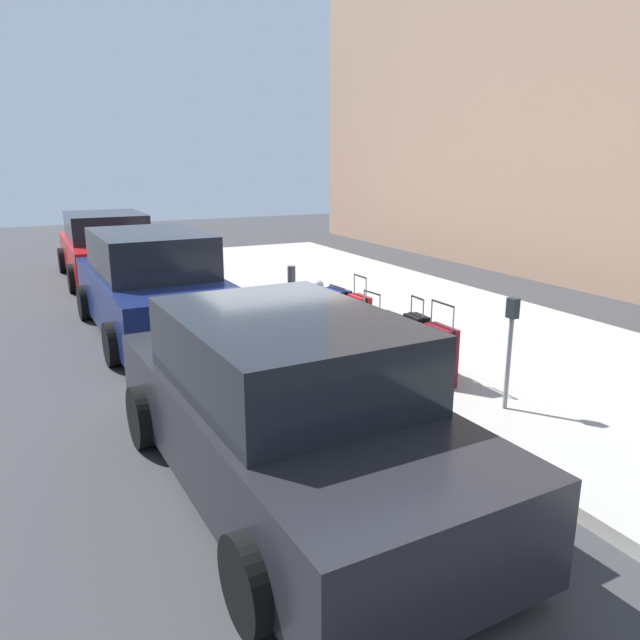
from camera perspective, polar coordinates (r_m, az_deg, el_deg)
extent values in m
plane|color=#333335|center=(10.62, -4.47, -0.74)|extent=(40.00, 40.00, 0.00)
cube|color=#9E9B93|center=(11.73, 6.92, 1.05)|extent=(18.00, 5.00, 0.14)
cube|color=maroon|center=(7.66, 11.22, -3.25)|extent=(0.48, 0.20, 0.73)
cube|color=black|center=(7.66, 11.22, -3.25)|extent=(0.49, 0.04, 0.74)
cylinder|color=gray|center=(7.37, 12.43, 0.09)|extent=(0.02, 0.02, 0.29)
cylinder|color=gray|center=(7.68, 10.44, 0.80)|extent=(0.02, 0.02, 0.29)
cylinder|color=black|center=(7.49, 11.47, 1.53)|extent=(0.42, 0.03, 0.02)
cylinder|color=black|center=(7.62, 12.10, -6.14)|extent=(0.04, 0.02, 0.04)
cylinder|color=black|center=(7.93, 10.13, -5.18)|extent=(0.04, 0.02, 0.04)
cube|color=black|center=(8.01, 8.98, -2.22)|extent=(0.35, 0.22, 0.76)
cube|color=black|center=(8.01, 8.98, -2.22)|extent=(0.35, 0.05, 0.78)
cylinder|color=gray|center=(7.77, 9.68, 1.01)|extent=(0.02, 0.02, 0.23)
cylinder|color=gray|center=(8.00, 8.58, 1.46)|extent=(0.02, 0.02, 0.23)
cylinder|color=black|center=(7.86, 9.16, 2.07)|extent=(0.28, 0.04, 0.02)
cylinder|color=black|center=(8.01, 9.43, -4.95)|extent=(0.04, 0.02, 0.04)
cylinder|color=black|center=(8.24, 8.34, -4.33)|extent=(0.04, 0.02, 0.04)
cube|color=#0F606B|center=(8.37, 6.95, -1.79)|extent=(0.44, 0.27, 0.65)
cube|color=black|center=(8.37, 6.95, -1.79)|extent=(0.44, 0.07, 0.67)
cylinder|color=gray|center=(8.14, 7.80, 0.23)|extent=(0.02, 0.02, 0.04)
cylinder|color=gray|center=(8.42, 6.27, 0.78)|extent=(0.02, 0.02, 0.04)
cylinder|color=black|center=(8.27, 7.03, 0.64)|extent=(0.37, 0.05, 0.02)
cylinder|color=black|center=(8.32, 7.66, -4.11)|extent=(0.05, 0.02, 0.04)
cylinder|color=black|center=(8.61, 6.13, -3.42)|extent=(0.05, 0.02, 0.04)
cube|color=#9EA0A8|center=(8.77, 4.83, -1.25)|extent=(0.46, 0.28, 0.57)
cube|color=black|center=(8.77, 4.83, -1.25)|extent=(0.45, 0.08, 0.58)
cylinder|color=gray|center=(8.51, 5.64, 1.30)|extent=(0.02, 0.02, 0.31)
cylinder|color=gray|center=(8.80, 4.17, 1.80)|extent=(0.02, 0.02, 0.31)
cylinder|color=black|center=(8.62, 4.92, 2.57)|extent=(0.38, 0.06, 0.02)
cylinder|color=black|center=(8.69, 5.55, -3.21)|extent=(0.05, 0.02, 0.04)
cylinder|color=black|center=(8.99, 4.07, -2.56)|extent=(0.05, 0.02, 0.04)
cube|color=red|center=(9.20, 3.73, 0.07)|extent=(0.41, 0.19, 0.73)
cube|color=black|center=(9.20, 3.73, 0.07)|extent=(0.42, 0.04, 0.74)
cylinder|color=gray|center=(8.94, 4.35, 2.99)|extent=(0.02, 0.02, 0.30)
cylinder|color=gray|center=(9.23, 3.24, 3.39)|extent=(0.02, 0.02, 0.30)
cylinder|color=black|center=(9.06, 3.80, 4.12)|extent=(0.35, 0.02, 0.02)
cylinder|color=black|center=(9.15, 4.26, -2.26)|extent=(0.04, 0.02, 0.04)
cylinder|color=black|center=(9.45, 3.15, -1.68)|extent=(0.04, 0.02, 0.04)
cube|color=navy|center=(9.59, 1.61, 0.74)|extent=(0.50, 0.28, 0.74)
cube|color=black|center=(9.59, 1.61, 0.74)|extent=(0.49, 0.09, 0.75)
cylinder|color=gray|center=(9.33, 2.33, 2.80)|extent=(0.02, 0.02, 0.04)
cylinder|color=gray|center=(9.67, 0.94, 3.24)|extent=(0.02, 0.02, 0.04)
cylinder|color=black|center=(9.50, 1.63, 3.14)|extent=(0.42, 0.06, 0.02)
cylinder|color=black|center=(9.51, 2.30, -1.56)|extent=(0.05, 0.02, 0.04)
cylinder|color=black|center=(9.85, 0.91, -0.96)|extent=(0.05, 0.02, 0.04)
cylinder|color=#99999E|center=(10.33, -0.22, 1.37)|extent=(0.20, 0.20, 0.59)
sphere|color=#99999E|center=(10.26, -0.23, 3.25)|extent=(0.21, 0.21, 0.21)
cylinder|color=#99999E|center=(10.46, -0.59, 1.70)|extent=(0.09, 0.10, 0.09)
cylinder|color=#99999E|center=(10.19, 0.15, 1.35)|extent=(0.09, 0.10, 0.09)
cylinder|color=#333338|center=(10.90, -2.68, 2.83)|extent=(0.14, 0.14, 0.87)
cylinder|color=slate|center=(7.02, 17.26, -3.96)|extent=(0.05, 0.05, 1.05)
cube|color=#1E2328|center=(6.85, 17.67, 1.08)|extent=(0.12, 0.09, 0.22)
cube|color=black|center=(5.42, -3.26, -10.10)|extent=(4.67, 2.01, 0.78)
cube|color=black|center=(5.16, -3.38, -2.92)|extent=(2.46, 1.77, 0.64)
cylinder|color=black|center=(6.50, -16.24, -8.69)|extent=(0.65, 0.25, 0.64)
cylinder|color=black|center=(7.06, -1.50, -6.12)|extent=(0.65, 0.25, 0.64)
cylinder|color=black|center=(4.11, -6.43, -23.26)|extent=(0.65, 0.25, 0.64)
cylinder|color=black|center=(4.96, 14.47, -16.34)|extent=(0.65, 0.25, 0.64)
cube|color=#141E4C|center=(10.55, -15.37, 2.00)|extent=(4.74, 1.94, 0.84)
cube|color=black|center=(10.41, -15.66, 6.10)|extent=(2.48, 1.74, 0.69)
cylinder|color=black|center=(11.87, -21.18, 1.55)|extent=(0.65, 0.24, 0.64)
cylinder|color=black|center=(12.20, -12.63, 2.55)|extent=(0.65, 0.24, 0.64)
cylinder|color=black|center=(9.07, -18.83, -2.14)|extent=(0.65, 0.24, 0.64)
cylinder|color=black|center=(9.50, -7.88, -0.71)|extent=(0.65, 0.24, 0.64)
cube|color=#AD1619|center=(15.80, -19.28, 5.74)|extent=(4.45, 1.88, 0.78)
cube|color=black|center=(15.71, -19.50, 8.29)|extent=(2.32, 1.72, 0.64)
cylinder|color=black|center=(17.10, -22.97, 5.20)|extent=(0.64, 0.22, 0.64)
cylinder|color=black|center=(17.32, -16.76, 5.85)|extent=(0.64, 0.22, 0.64)
cylinder|color=black|center=(14.39, -22.14, 3.65)|extent=(0.64, 0.22, 0.64)
cylinder|color=black|center=(14.65, -14.81, 4.44)|extent=(0.64, 0.22, 0.64)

